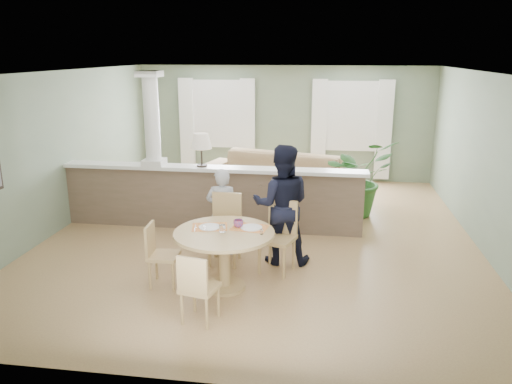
% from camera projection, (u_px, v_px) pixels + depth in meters
% --- Properties ---
extents(ground, '(8.00, 8.00, 0.00)m').
position_uv_depth(ground, '(261.00, 234.00, 8.50)').
color(ground, tan).
rests_on(ground, ground).
extents(room_shell, '(7.02, 8.02, 2.71)m').
position_uv_depth(room_shell, '(264.00, 123.00, 8.61)').
color(room_shell, gray).
rests_on(room_shell, ground).
extents(pony_wall, '(5.32, 0.38, 2.70)m').
position_uv_depth(pony_wall, '(206.00, 189.00, 8.63)').
color(pony_wall, brown).
rests_on(pony_wall, ground).
extents(sofa, '(3.48, 2.11, 0.95)m').
position_uv_depth(sofa, '(275.00, 179.00, 10.30)').
color(sofa, '#967F51').
rests_on(sofa, ground).
extents(houseplant, '(1.71, 1.67, 1.45)m').
position_uv_depth(houseplant, '(357.00, 178.00, 9.37)').
color(houseplant, '#2A6126').
rests_on(houseplant, ground).
extents(dining_table, '(1.30, 1.30, 0.89)m').
position_uv_depth(dining_table, '(225.00, 243.00, 6.42)').
color(dining_table, tan).
rests_on(dining_table, ground).
extents(chair_far_boy, '(0.47, 0.47, 1.02)m').
position_uv_depth(chair_far_boy, '(225.00, 225.00, 7.30)').
color(chair_far_boy, tan).
rests_on(chair_far_boy, ground).
extents(chair_far_man, '(0.57, 0.57, 1.01)m').
position_uv_depth(chair_far_man, '(279.00, 233.00, 7.00)').
color(chair_far_man, tan).
rests_on(chair_far_man, ground).
extents(chair_near, '(0.45, 0.45, 0.85)m').
position_uv_depth(chair_near, '(197.00, 286.00, 5.60)').
color(chair_near, tan).
rests_on(chair_near, ground).
extents(chair_side, '(0.40, 0.40, 0.85)m').
position_uv_depth(chair_side, '(159.00, 252.00, 6.56)').
color(chair_side, tan).
rests_on(chair_side, ground).
extents(child_person, '(0.51, 0.35, 1.34)m').
position_uv_depth(child_person, '(222.00, 212.00, 7.53)').
color(child_person, '#9FA0A5').
rests_on(child_person, ground).
extents(man_person, '(0.89, 0.72, 1.76)m').
position_uv_depth(man_person, '(282.00, 205.00, 7.18)').
color(man_person, black).
rests_on(man_person, ground).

